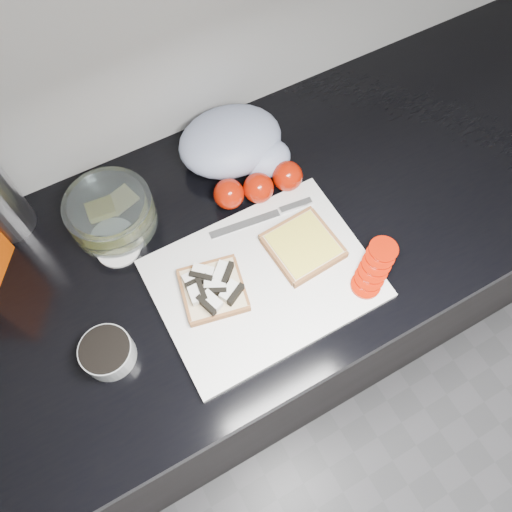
{
  "coord_description": "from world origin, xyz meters",
  "views": [
    {
      "loc": [
        -0.07,
        0.76,
        1.76
      ],
      "look_at": [
        0.13,
        1.12,
        0.95
      ],
      "focal_mm": 35.0,
      "sensor_mm": 36.0,
      "label": 1
    }
  ],
  "objects": [
    {
      "name": "seed_tub",
      "position": [
        -0.18,
        1.1,
        0.93
      ],
      "size": [
        0.09,
        0.09,
        0.05
      ],
      "color": "#969B9B",
      "rests_on": "countertop"
    },
    {
      "name": "bread_right",
      "position": [
        0.22,
        1.11,
        0.92
      ],
      "size": [
        0.14,
        0.14,
        0.02
      ],
      "rotation": [
        0.0,
        0.0,
        0.06
      ],
      "color": "beige",
      "rests_on": "cutting_board"
    },
    {
      "name": "whole_tomatoes",
      "position": [
        0.21,
        1.27,
        0.93
      ],
      "size": [
        0.19,
        0.08,
        0.06
      ],
      "rotation": [
        0.0,
        0.0,
        0.28
      ],
      "color": "#9E1503",
      "rests_on": "countertop"
    },
    {
      "name": "grocery_bag",
      "position": [
        0.22,
        1.38,
        0.95
      ],
      "size": [
        0.23,
        0.21,
        0.1
      ],
      "rotation": [
        0.0,
        0.0,
        -0.08
      ],
      "color": "#9AA5BD",
      "rests_on": "countertop"
    },
    {
      "name": "tomato_slices",
      "position": [
        0.32,
        1.01,
        0.93
      ],
      "size": [
        0.13,
        0.11,
        0.03
      ],
      "rotation": [
        0.0,
        0.0,
        0.09
      ],
      "color": "#9E1503",
      "rests_on": "cutting_board"
    },
    {
      "name": "bread_left",
      "position": [
        0.03,
        1.11,
        0.92
      ],
      "size": [
        0.14,
        0.14,
        0.04
      ],
      "rotation": [
        0.0,
        0.0,
        -0.21
      ],
      "color": "beige",
      "rests_on": "cutting_board"
    },
    {
      "name": "cutting_board",
      "position": [
        0.13,
        1.09,
        0.91
      ],
      "size": [
        0.4,
        0.3,
        0.01
      ],
      "primitive_type": "cube",
      "color": "silver",
      "rests_on": "countertop"
    },
    {
      "name": "knife",
      "position": [
        0.22,
        1.2,
        0.92
      ],
      "size": [
        0.22,
        0.04,
        0.01
      ],
      "rotation": [
        0.0,
        0.0,
        -0.13
      ],
      "color": "silver",
      "rests_on": "cutting_board"
    },
    {
      "name": "glass_bowl",
      "position": [
        -0.07,
        1.35,
        0.94
      ],
      "size": [
        0.17,
        0.17,
        0.07
      ],
      "rotation": [
        0.0,
        0.0,
        -0.1
      ],
      "color": "silver",
      "rests_on": "countertop"
    },
    {
      "name": "tub_lid",
      "position": [
        -0.09,
        1.29,
        0.9
      ],
      "size": [
        0.09,
        0.09,
        0.01
      ],
      "primitive_type": "cylinder",
      "rotation": [
        0.0,
        0.0,
        0.02
      ],
      "color": "silver",
      "rests_on": "countertop"
    },
    {
      "name": "base_cabinet",
      "position": [
        0.0,
        1.2,
        0.43
      ],
      "size": [
        3.5,
        0.6,
        0.86
      ],
      "primitive_type": "cube",
      "color": "black",
      "rests_on": "ground"
    },
    {
      "name": "countertop",
      "position": [
        0.0,
        1.2,
        0.88
      ],
      "size": [
        3.5,
        0.64,
        0.04
      ],
      "primitive_type": "cube",
      "color": "black",
      "rests_on": "base_cabinet"
    }
  ]
}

